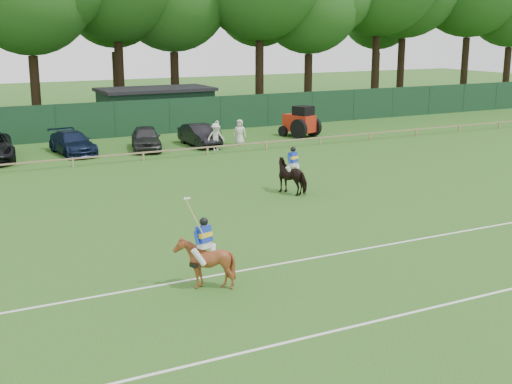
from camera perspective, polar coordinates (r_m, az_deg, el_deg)
ground at (r=23.30m, az=2.31°, el=-5.02°), size 160.00×160.00×0.00m
horse_dark at (r=31.34m, az=3.08°, el=1.33°), size 1.50×2.06×1.59m
horse_chestnut at (r=20.00m, az=-4.31°, el=-5.89°), size 1.63×1.73×1.55m
sedan_navy at (r=42.60m, az=-15.04°, el=3.98°), size 2.33×4.81×1.35m
hatch_grey at (r=43.11m, az=-9.16°, el=4.46°), size 2.85×4.64×1.48m
estate_black at (r=44.19m, az=-4.72°, el=4.74°), size 1.49×4.19×1.38m
spectator_left at (r=42.41m, az=-3.37°, el=4.62°), size 1.18×0.78×1.70m
spectator_mid at (r=43.73m, az=-3.28°, el=4.88°), size 1.06×0.83×1.68m
spectator_right at (r=44.33m, az=-1.37°, el=5.00°), size 0.97×0.87×1.66m
rider_dark at (r=31.19m, az=3.12°, el=2.62°), size 0.91×0.56×1.41m
rider_chestnut at (r=19.76m, az=-4.33°, el=-3.93°), size 0.98×0.54×2.05m
pitch_lines at (r=20.52m, az=7.20°, el=-7.73°), size 60.00×5.10×0.01m
pitch_rail at (r=39.38m, az=-10.77°, el=3.11°), size 62.10×0.10×0.50m
perimeter_fence at (r=47.85m, az=-13.97°, el=5.75°), size 92.08×0.08×2.50m
utility_shed at (r=52.35m, az=-8.35°, el=6.96°), size 8.40×4.40×3.04m
tree_row at (r=56.19m, az=-13.86°, el=5.57°), size 96.00×12.00×21.00m
tractor at (r=47.80m, az=3.75°, el=5.83°), size 2.41×2.96×2.15m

